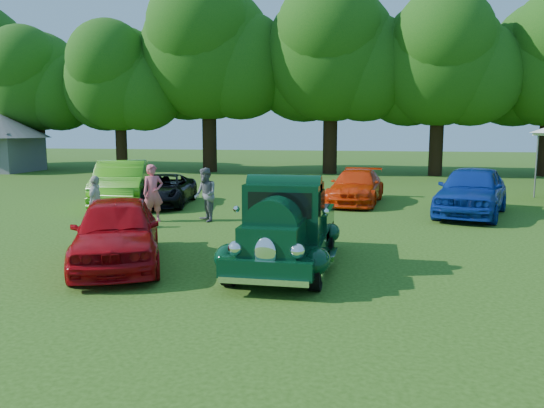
% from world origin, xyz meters
% --- Properties ---
extents(ground, '(120.00, 120.00, 0.00)m').
position_xyz_m(ground, '(0.00, 0.00, 0.00)').
color(ground, '#264810').
rests_on(ground, ground).
extents(hero_pickup, '(2.15, 4.63, 1.81)m').
position_xyz_m(hero_pickup, '(1.18, -0.04, 0.78)').
color(hero_pickup, black).
rests_on(hero_pickup, ground).
extents(red_convertible, '(3.35, 4.65, 1.47)m').
position_xyz_m(red_convertible, '(-2.39, -0.59, 0.74)').
color(red_convertible, '#A6070D').
rests_on(red_convertible, ground).
extents(back_car_lime, '(3.43, 5.41, 1.68)m').
position_xyz_m(back_car_lime, '(-6.54, 7.81, 0.84)').
color(back_car_lime, '#42A315').
rests_on(back_car_lime, ground).
extents(back_car_black, '(2.63, 4.50, 1.18)m').
position_xyz_m(back_car_black, '(-4.93, 8.03, 0.59)').
color(back_car_black, black).
rests_on(back_car_black, ground).
extents(back_car_orange, '(2.30, 4.68, 1.31)m').
position_xyz_m(back_car_orange, '(2.26, 9.96, 0.65)').
color(back_car_orange, red).
rests_on(back_car_orange, ground).
extents(back_car_blue, '(3.32, 5.30, 1.68)m').
position_xyz_m(back_car_blue, '(6.18, 7.80, 0.84)').
color(back_car_blue, navy).
rests_on(back_car_blue, ground).
extents(spectator_pink, '(0.78, 0.76, 1.81)m').
position_xyz_m(spectator_pink, '(-3.84, 4.57, 0.90)').
color(spectator_pink, '#D8596A').
rests_on(spectator_pink, ground).
extents(spectator_grey, '(1.01, 1.05, 1.70)m').
position_xyz_m(spectator_grey, '(-2.24, 4.93, 0.85)').
color(spectator_grey, slate).
rests_on(spectator_grey, ground).
extents(spectator_white, '(0.57, 0.97, 1.56)m').
position_xyz_m(spectator_white, '(-5.01, 3.16, 0.78)').
color(spectator_white, beige).
rests_on(spectator_white, ground).
extents(gazebo, '(6.40, 6.40, 3.90)m').
position_xyz_m(gazebo, '(-22.00, 21.00, 2.40)').
color(gazebo, slate).
rests_on(gazebo, ground).
extents(tree_line, '(63.28, 10.24, 12.38)m').
position_xyz_m(tree_line, '(-1.98, 23.84, 7.11)').
color(tree_line, black).
rests_on(tree_line, ground).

